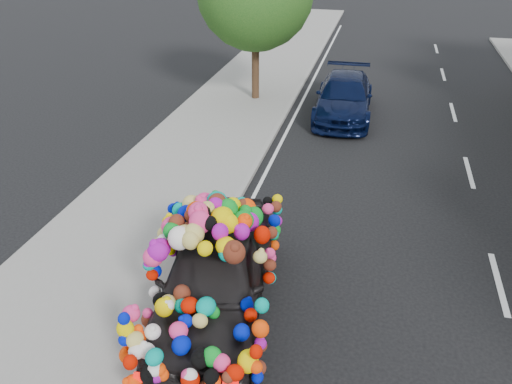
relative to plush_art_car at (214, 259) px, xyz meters
The scene contains 6 objects.
ground 2.86m from the plush_art_car, 51.40° to the left, with size 100.00×100.00×0.00m, color black.
sidewalk 3.53m from the plush_art_car, 142.33° to the left, with size 4.00×60.00×0.12m, color gray.
kerb 2.42m from the plush_art_car, 109.08° to the left, with size 0.15×60.00×0.13m, color gray.
lane_markings 5.74m from the plush_art_car, 21.41° to the left, with size 6.00×50.00×0.01m, color silver, non-canonical shape.
plush_art_car is the anchor object (origin of this frame).
navy_sedan 10.83m from the plush_art_car, 83.09° to the left, with size 1.94×4.77×1.39m, color black.
Camera 1 is at (0.79, -8.70, 6.48)m, focal length 35.00 mm.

